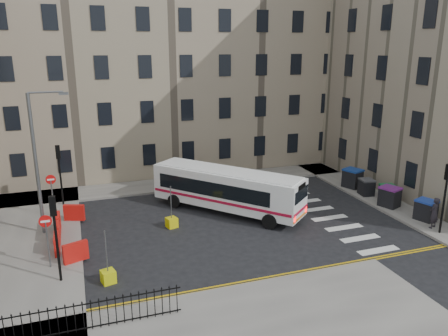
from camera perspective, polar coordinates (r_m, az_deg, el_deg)
ground at (r=27.84m, az=5.25°, el=-6.64°), size 120.00×120.00×0.00m
pavement_north at (r=34.01m, az=-10.07°, el=-2.45°), size 36.00×3.20×0.15m
pavement_east at (r=35.36m, az=16.00°, el=-2.13°), size 2.40×26.00×0.15m
pavement_west at (r=26.77m, az=-24.65°, el=-8.88°), size 6.00×22.00×0.15m
terrace_north at (r=39.12m, az=-13.83°, el=12.49°), size 38.30×10.80×17.20m
traffic_light_east at (r=27.45m, az=27.00°, el=-2.33°), size 0.28×0.22×4.10m
traffic_light_nw at (r=30.90m, az=-20.71°, el=0.29°), size 0.28×0.22×4.10m
traffic_light_sw at (r=20.92m, az=-21.22°, el=-7.03°), size 0.28×0.22×4.10m
streetlamp at (r=26.25m, az=-23.37°, el=0.69°), size 0.50×0.22×8.14m
no_entry_north at (r=29.22m, az=-21.61°, el=-2.29°), size 0.60×0.08×3.00m
no_entry_south at (r=22.64m, az=-22.19°, el=-7.56°), size 0.60×0.08×3.00m
roadworks_barriers at (r=25.91m, az=-20.11°, el=-7.80°), size 1.66×6.26×1.00m
iron_railings at (r=18.12m, az=-18.40°, el=-18.05°), size 7.80×0.04×1.20m
bus at (r=28.36m, az=0.35°, el=-2.68°), size 8.38×9.19×2.77m
wheelie_bin_a at (r=29.73m, az=24.86°, el=-4.99°), size 1.32×1.42×1.27m
wheelie_bin_b at (r=31.19m, az=20.82°, el=-3.52°), size 1.41×1.51×1.34m
wheelie_bin_c at (r=31.98m, az=20.63°, el=-3.16°), size 1.17×1.28×1.21m
wheelie_bin_d at (r=33.03m, az=18.10°, el=-2.36°), size 1.05×1.17×1.16m
wheelie_bin_e at (r=34.42m, az=16.44°, el=-1.28°), size 1.50×1.60×1.42m
pedestrian at (r=28.56m, az=25.75°, el=-5.29°), size 0.79×0.64×1.87m
bollard_yellow at (r=26.61m, az=-6.85°, el=-7.08°), size 0.74×0.74×0.60m
bollard_chevron at (r=21.41m, az=-14.88°, el=-13.55°), size 0.73×0.73×0.60m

